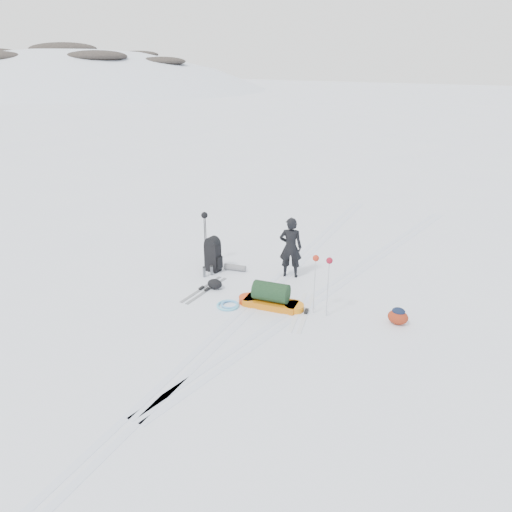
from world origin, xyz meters
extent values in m
plane|color=white|center=(0.00, 0.00, 0.00)|extent=(200.00, 200.00, 0.00)
ellipsoid|color=silver|center=(-70.00, 55.00, -40.00)|extent=(143.00, 121.00, 93.50)
ellipsoid|color=black|center=(-70.00, 55.00, 6.35)|extent=(13.00, 10.00, 2.20)
ellipsoid|color=black|center=(-56.00, 49.00, 5.21)|extent=(10.40, 8.00, 1.76)
ellipsoid|color=black|center=(-83.00, 60.00, 5.41)|extent=(9.10, 7.00, 1.54)
ellipsoid|color=black|center=(-61.00, 64.00, 5.45)|extent=(7.80, 6.00, 1.32)
ellipsoid|color=black|center=(-50.00, 57.00, 4.46)|extent=(8.32, 6.40, 1.41)
cube|color=silver|center=(-0.12, 0.00, 0.00)|extent=(1.40, 17.97, 0.01)
cube|color=silver|center=(0.12, 0.00, 0.00)|extent=(1.40, 17.97, 0.01)
cube|color=silver|center=(1.28, 2.00, 0.00)|extent=(2.09, 13.88, 0.01)
cube|color=silver|center=(1.52, 2.00, 0.00)|extent=(2.09, 13.88, 0.01)
imported|color=black|center=(0.07, 1.38, 0.81)|extent=(0.69, 0.57, 1.62)
cube|color=#C8670B|center=(0.44, -0.38, 0.08)|extent=(1.29, 0.69, 0.15)
cylinder|color=orange|center=(0.99, -0.30, 0.08)|extent=(0.51, 0.51, 0.15)
cylinder|color=red|center=(-0.11, -0.47, 0.08)|extent=(0.51, 0.51, 0.15)
cylinder|color=black|center=(0.44, -0.38, 0.38)|extent=(0.87, 0.57, 0.45)
cube|color=black|center=(-1.89, 0.68, 0.38)|extent=(0.39, 0.29, 0.76)
cylinder|color=black|center=(-1.89, 0.68, 0.78)|extent=(0.38, 0.28, 0.37)
cube|color=black|center=(-1.69, 0.69, 0.27)|extent=(0.09, 0.20, 0.33)
cylinder|color=slate|center=(-1.39, 0.98, 0.08)|extent=(0.62, 0.29, 0.16)
cylinder|color=black|center=(-2.39, 1.10, 0.68)|extent=(0.03, 0.03, 1.37)
cylinder|color=black|center=(-2.37, 1.01, 0.68)|extent=(0.03, 0.03, 1.37)
torus|color=black|center=(-2.39, 1.10, 0.11)|extent=(0.13, 0.13, 0.01)
torus|color=black|center=(-2.37, 1.01, 0.11)|extent=(0.13, 0.13, 0.01)
sphere|color=black|center=(-2.38, 1.04, 1.39)|extent=(0.18, 0.18, 0.18)
cylinder|color=silver|center=(1.42, -0.18, 0.66)|extent=(0.03, 0.03, 1.32)
cylinder|color=silver|center=(1.73, -0.16, 0.66)|extent=(0.03, 0.03, 1.32)
torus|color=silver|center=(1.42, -0.18, 0.10)|extent=(0.11, 0.11, 0.01)
torus|color=silver|center=(1.73, -0.16, 0.10)|extent=(0.11, 0.11, 0.01)
sphere|color=maroon|center=(1.42, -0.18, 1.34)|extent=(0.14, 0.14, 0.14)
sphere|color=maroon|center=(1.73, -0.16, 1.34)|extent=(0.14, 0.14, 0.14)
cube|color=gray|center=(-1.32, -0.43, 0.01)|extent=(0.09, 1.67, 0.01)
cube|color=gray|center=(-1.49, -0.43, 0.01)|extent=(0.09, 1.67, 0.01)
cube|color=black|center=(-1.32, -0.43, 0.04)|extent=(0.07, 0.17, 0.05)
cube|color=black|center=(-1.49, -0.43, 0.04)|extent=(0.07, 0.17, 0.05)
cube|color=silver|center=(1.10, -0.31, 0.01)|extent=(0.57, 1.89, 0.02)
cube|color=silver|center=(1.29, -0.26, 0.01)|extent=(0.57, 1.89, 0.02)
cube|color=black|center=(1.10, -0.31, 0.04)|extent=(0.12, 0.21, 0.05)
cube|color=black|center=(1.29, -0.26, 0.04)|extent=(0.12, 0.21, 0.05)
torus|color=#5DC2E2|center=(-0.43, -0.87, 0.03)|extent=(0.53, 0.53, 0.05)
torus|color=#60AFE9|center=(-0.41, -0.83, 0.04)|extent=(0.42, 0.42, 0.05)
ellipsoid|color=maroon|center=(3.20, 0.28, 0.16)|extent=(0.45, 0.34, 0.32)
ellipsoid|color=black|center=(3.20, 0.28, 0.30)|extent=(0.28, 0.23, 0.16)
cylinder|color=slate|center=(-1.86, 0.21, 0.13)|extent=(0.09, 0.09, 0.26)
cylinder|color=#5B5E63|center=(-1.76, 0.41, 0.12)|extent=(0.09, 0.09, 0.24)
cylinder|color=black|center=(-1.86, 0.21, 0.28)|extent=(0.08, 0.08, 0.03)
cylinder|color=black|center=(-1.76, 0.41, 0.26)|extent=(0.08, 0.08, 0.03)
ellipsoid|color=black|center=(-1.23, -0.22, 0.12)|extent=(0.47, 0.42, 0.24)
camera|label=1|loc=(5.23, -9.48, 5.42)|focal=35.00mm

